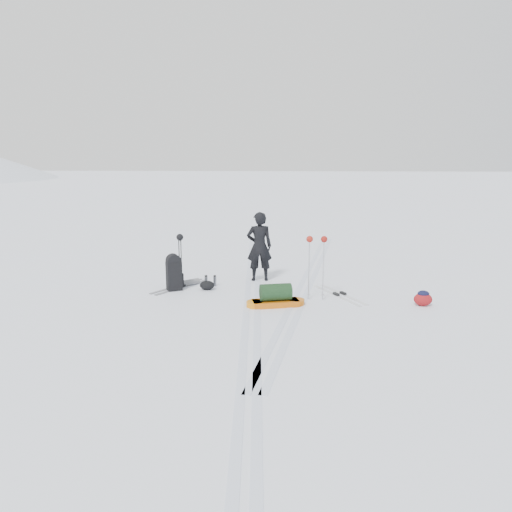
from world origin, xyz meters
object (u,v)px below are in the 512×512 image
object	(u,v)px
expedition_rucksack	(176,273)
ski_poles_black	(180,244)
skier	(259,246)
pulk_sled	(276,297)

from	to	relation	value
expedition_rucksack	ski_poles_black	world-z (taller)	ski_poles_black
skier	expedition_rucksack	world-z (taller)	skier
pulk_sled	ski_poles_black	bearing A→B (deg)	137.97
pulk_sled	expedition_rucksack	xyz separation A→B (m)	(-2.58, 1.22, 0.24)
skier	ski_poles_black	bearing A→B (deg)	19.76
skier	expedition_rucksack	distance (m)	2.39
skier	ski_poles_black	size ratio (longest dim) A/B	1.32
expedition_rucksack	ski_poles_black	xyz separation A→B (m)	(0.11, 0.07, 0.74)
skier	pulk_sled	distance (m)	2.52
pulk_sled	ski_poles_black	size ratio (longest dim) A/B	0.98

